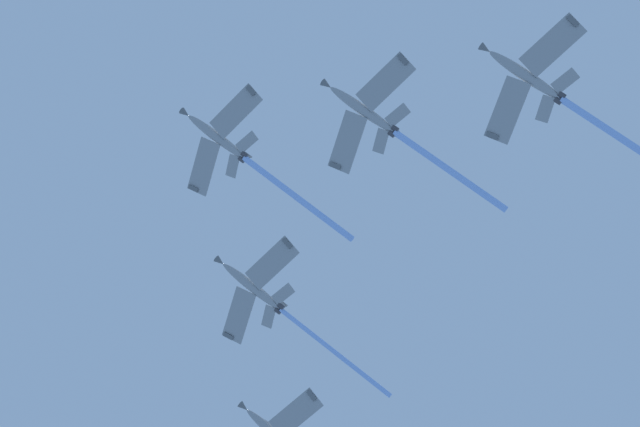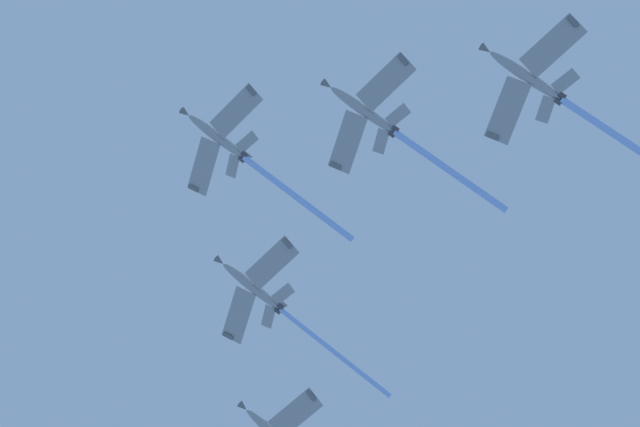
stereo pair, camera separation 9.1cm
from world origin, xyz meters
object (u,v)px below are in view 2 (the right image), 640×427
(jet_left_outer, at_px, (561,99))
(jet_lead, at_px, (241,155))
(jet_left_wing, at_px, (387,127))
(jet_right_wing, at_px, (268,299))

(jet_left_outer, bearing_deg, jet_lead, 60.77)
(jet_left_wing, xyz_separation_m, jet_left_outer, (-11.23, -21.05, -7.35))
(jet_lead, bearing_deg, jet_left_outer, -119.23)
(jet_lead, xyz_separation_m, jet_left_wing, (-11.78, -20.09, -7.75))
(jet_lead, xyz_separation_m, jet_right_wing, (19.75, -9.56, -7.56))
(jet_left_outer, bearing_deg, jet_left_wing, 61.91)
(jet_right_wing, xyz_separation_m, jet_left_outer, (-42.77, -31.58, -7.54))
(jet_right_wing, height_order, jet_left_outer, jet_right_wing)
(jet_lead, bearing_deg, jet_left_wing, -120.39)
(jet_left_wing, distance_m, jet_right_wing, 33.25)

